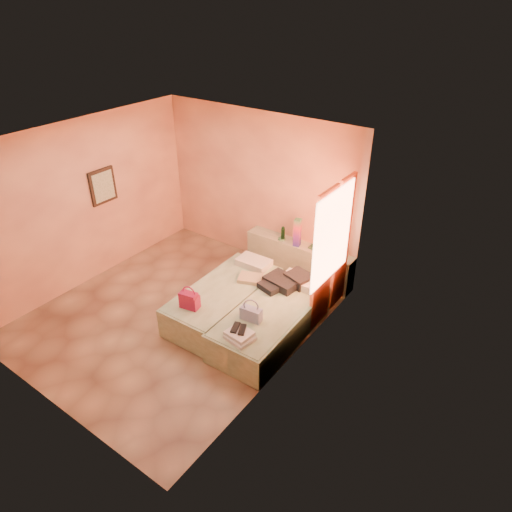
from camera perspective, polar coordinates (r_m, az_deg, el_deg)
The scene contains 16 objects.
ground at distance 7.51m, azimuth -9.67°, elevation -7.13°, with size 4.50×4.50×0.00m, color tan.
room_walls at distance 6.81m, azimuth -6.41°, elevation 6.55°, with size 4.02×4.51×2.81m.
headboard_ledge at distance 8.20m, azimuth 5.33°, elevation -0.47°, with size 2.05×0.30×0.65m, color #B0B695.
bed_left at distance 7.29m, azimuth -3.97°, elevation -5.59°, with size 0.90×2.00×0.50m, color #AFCCA4.
bed_right at distance 6.84m, azimuth 1.80°, elevation -8.33°, with size 0.90×2.00×0.50m, color #AFCCA4.
water_bottle at distance 8.07m, azimuth 3.39°, elevation 2.79°, with size 0.07×0.07×0.25m, color #12341A.
rainbow_box at distance 7.86m, azimuth 5.19°, elevation 2.94°, with size 0.11×0.11×0.51m, color #A11340.
small_dish at distance 8.14m, azimuth 3.23°, elevation 2.15°, with size 0.13×0.13×0.03m, color #4A885A.
green_book at distance 7.91m, azimuth 7.37°, elevation 1.03°, with size 0.20×0.14×0.03m, color #26472C.
flower_vase at distance 7.62m, azimuth 10.37°, elevation 0.58°, with size 0.22×0.22×0.28m, color silver.
magenta_handbag at distance 6.71m, azimuth -8.30°, elevation -5.45°, with size 0.28×0.16×0.26m, color #A11340.
khaki_garment at distance 7.29m, azimuth -0.71°, elevation -2.79°, with size 0.37×0.29×0.06m, color tan.
clothes_pile at distance 7.13m, azimuth 3.64°, elevation -3.21°, with size 0.57×0.57×0.17m, color black.
blue_handbag at distance 6.43m, azimuth -0.62°, elevation -7.27°, with size 0.31×0.13×0.20m, color #4554A5.
towel_stack at distance 6.15m, azimuth -2.05°, elevation -9.98°, with size 0.35×0.30×0.10m, color silver.
sandal_pair at distance 6.17m, azimuth -2.22°, elevation -9.09°, with size 0.17×0.22×0.02m, color black.
Camera 1 is at (4.40, -4.01, 4.57)m, focal length 32.00 mm.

